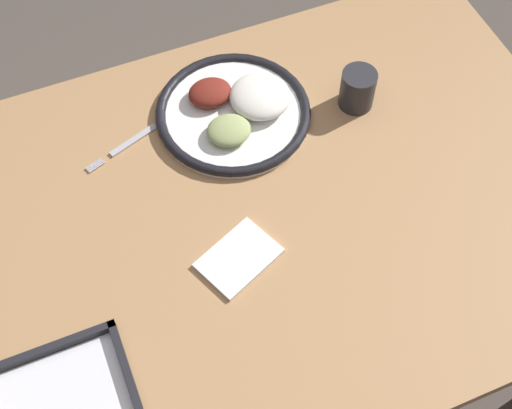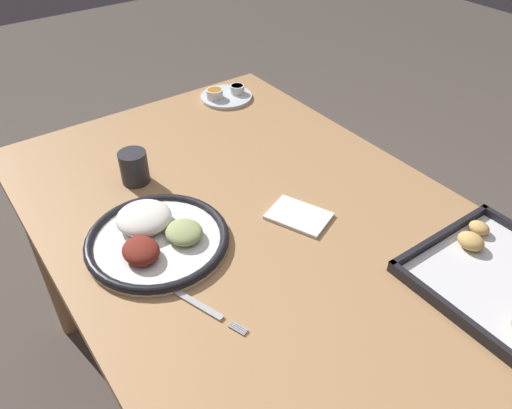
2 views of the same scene
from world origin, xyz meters
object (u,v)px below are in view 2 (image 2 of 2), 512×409
object	(u,v)px
saucer_plate	(225,95)
napkin	(299,216)
drinking_cup	(134,167)
baking_tray	(510,286)
fork	(192,301)
dinner_plate	(156,237)

from	to	relation	value
saucer_plate	napkin	distance (m)	0.61
drinking_cup	baking_tray	bearing A→B (deg)	29.70
saucer_plate	napkin	world-z (taller)	saucer_plate
fork	napkin	bearing A→B (deg)	83.93
saucer_plate	fork	bearing A→B (deg)	-37.30
dinner_plate	baking_tray	distance (m)	0.69
dinner_plate	napkin	world-z (taller)	dinner_plate
saucer_plate	drinking_cup	world-z (taller)	drinking_cup
fork	drinking_cup	xyz separation A→B (m)	(-0.41, 0.08, 0.04)
baking_tray	drinking_cup	bearing A→B (deg)	-150.30
fork	drinking_cup	size ratio (longest dim) A/B	2.69
drinking_cup	fork	bearing A→B (deg)	-11.26
napkin	baking_tray	bearing A→B (deg)	25.08
saucer_plate	napkin	bearing A→B (deg)	-17.58
saucer_plate	baking_tray	bearing A→B (deg)	0.02
dinner_plate	drinking_cup	bearing A→B (deg)	165.13
drinking_cup	napkin	xyz separation A→B (m)	(0.34, 0.23, -0.04)
napkin	fork	bearing A→B (deg)	-76.99
baking_tray	napkin	world-z (taller)	baking_tray
saucer_plate	baking_tray	world-z (taller)	baking_tray
dinner_plate	saucer_plate	xyz separation A→B (m)	(-0.47, 0.48, -0.00)
dinner_plate	saucer_plate	bearing A→B (deg)	134.66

